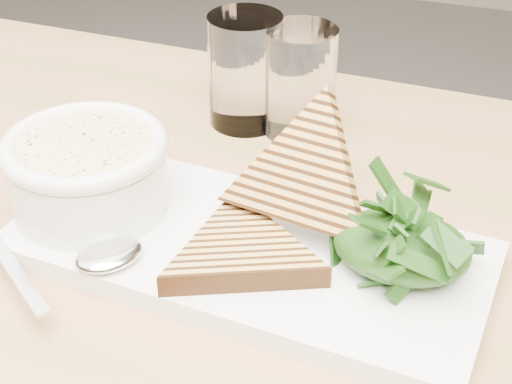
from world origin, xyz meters
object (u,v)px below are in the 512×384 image
(platter, at_px, (247,251))
(glass_far, at_px, (300,81))
(soup_bowl, at_px, (89,180))
(glass_near, at_px, (246,71))
(table_top, at_px, (41,300))

(platter, relative_size, glass_far, 3.45)
(soup_bowl, relative_size, glass_near, 1.13)
(table_top, distance_m, glass_near, 0.30)
(glass_near, bearing_deg, soup_bowl, -106.00)
(platter, bearing_deg, glass_far, 95.87)
(platter, bearing_deg, table_top, -152.49)
(platter, xyz_separation_m, glass_far, (-0.02, 0.21, 0.04))
(platter, relative_size, soup_bowl, 2.93)
(soup_bowl, distance_m, glass_far, 0.23)
(table_top, bearing_deg, glass_far, 67.00)
(table_top, xyz_separation_m, glass_far, (0.12, 0.28, 0.07))
(soup_bowl, height_order, glass_far, glass_far)
(table_top, relative_size, glass_near, 11.59)
(glass_far, bearing_deg, table_top, -113.00)
(table_top, xyz_separation_m, soup_bowl, (0.01, 0.08, 0.06))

